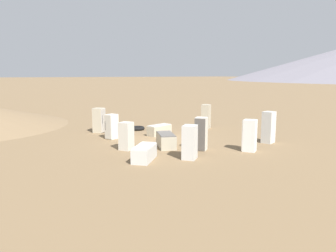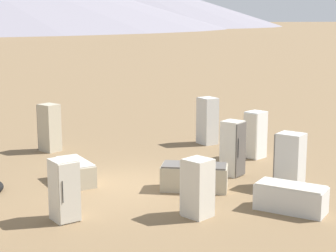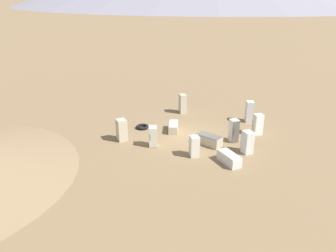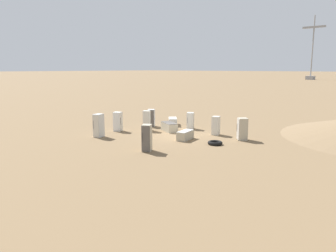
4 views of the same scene
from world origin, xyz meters
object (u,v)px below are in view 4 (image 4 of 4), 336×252
Objects in this scene: discarded_fridge_1 at (118,122)px; discarded_fridge_2 at (99,126)px; discarded_fridge_5 at (151,118)px; discarded_fridge_8 at (216,126)px; discarded_fridge_0 at (185,135)px; scrap_tire at (215,143)px; discarded_fridge_3 at (190,121)px; discarded_fridge_6 at (173,122)px; discarded_fridge_7 at (147,121)px; discarded_fridge_9 at (147,138)px; power_pylon_2 at (312,60)px; discarded_fridge_4 at (169,127)px; discarded_fridge_10 at (242,129)px.

discarded_fridge_2 reaches higher than discarded_fridge_1.
discarded_fridge_8 is at bearing 150.23° from discarded_fridge_5.
discarded_fridge_8 is at bearing 65.08° from discarded_fridge_0.
scrap_tire is (8.06, 3.72, -0.76)m from discarded_fridge_2.
scrap_tire is at bearing 116.08° from discarded_fridge_3.
discarded_fridge_3 is 2.38m from discarded_fridge_6.
discarded_fridge_7 is 5.83m from discarded_fridge_8.
discarded_fridge_7 is (0.03, -3.40, 0.50)m from discarded_fridge_6.
discarded_fridge_9 is at bearing 80.57° from discarded_fridge_3.
power_pylon_2 is 144.16m from discarded_fridge_9.
discarded_fridge_5 is at bearing 168.94° from discarded_fridge_8.
discarded_fridge_7 is at bearing 109.40° from discarded_fridge_1.
discarded_fridge_7 is 7.23m from scrap_tire.
discarded_fridge_9 reaches higher than scrap_tire.
discarded_fridge_4 is 1.19× the size of discarded_fridge_7.
discarded_fridge_9 is at bearing -110.87° from discarded_fridge_8.
power_pylon_2 is at bearing 68.50° from discarded_fridge_7.
discarded_fridge_6 reaches higher than discarded_fridge_0.
discarded_fridge_3 is at bearing -103.32° from discarded_fridge_9.
discarded_fridge_10 is (2.92, 6.89, -0.04)m from discarded_fridge_9.
discarded_fridge_8 is at bearing -11.10° from discarded_fridge_7.
discarded_fridge_0 is 1.06× the size of discarded_fridge_10.
discarded_fridge_10 is (6.22, 0.97, 0.45)m from discarded_fridge_4.
power_pylon_2 reaches higher than discarded_fridge_2.
discarded_fridge_10 is at bearing 146.38° from discarded_fridge_5.
discarded_fridge_4 is (3.25, 2.78, -0.43)m from discarded_fridge_1.
power_pylon_2 is 136.46m from discarded_fridge_5.
power_pylon_2 reaches higher than discarded_fridge_10.
discarded_fridge_4 is at bearing -92.54° from discarded_fridge_9.
discarded_fridge_8 is (6.99, 4.07, -0.06)m from discarded_fridge_1.
discarded_fridge_6 is 1.09× the size of discarded_fridge_10.
power_pylon_2 is at bearing 93.09° from discarded_fridge_0.
discarded_fridge_1 is 8.08m from discarded_fridge_8.
discarded_fridge_3 is 5.64m from discarded_fridge_10.
discarded_fridge_7 reaches higher than discarded_fridge_6.
discarded_fridge_5 reaches higher than discarded_fridge_4.
discarded_fridge_8 is at bearing 126.89° from discarded_fridge_6.
scrap_tire is (5.56, -1.56, -0.24)m from discarded_fridge_4.
discarded_fridge_2 is 0.89× the size of discarded_fridge_4.
discarded_fridge_8 is 1.46× the size of scrap_tire.
discarded_fridge_10 is (5.55, -1.03, 0.10)m from discarded_fridge_3.
discarded_fridge_10 is at bearing -157.97° from discarded_fridge_2.
discarded_fridge_0 is 1.21× the size of discarded_fridge_3.
discarded_fridge_8 is at bearing -45.17° from discarded_fridge_4.
discarded_fridge_8 reaches higher than scrap_tire.
discarded_fridge_6 is 1.05× the size of discarded_fridge_7.
discarded_fridge_2 is at bearing 41.98° from discarded_fridge_6.
discarded_fridge_1 is (-6.29, -1.10, 0.47)m from discarded_fridge_0.
discarded_fridge_4 is 6.80m from discarded_fridge_9.
discarded_fridge_7 is at bearing -174.10° from discarded_fridge_8.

